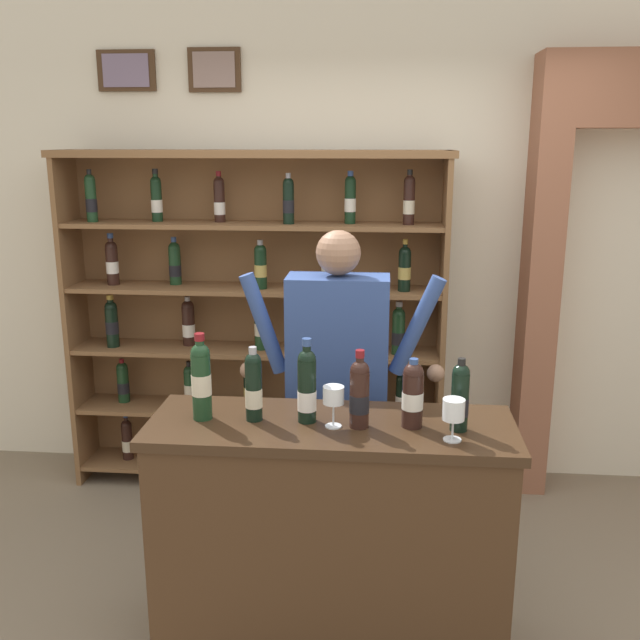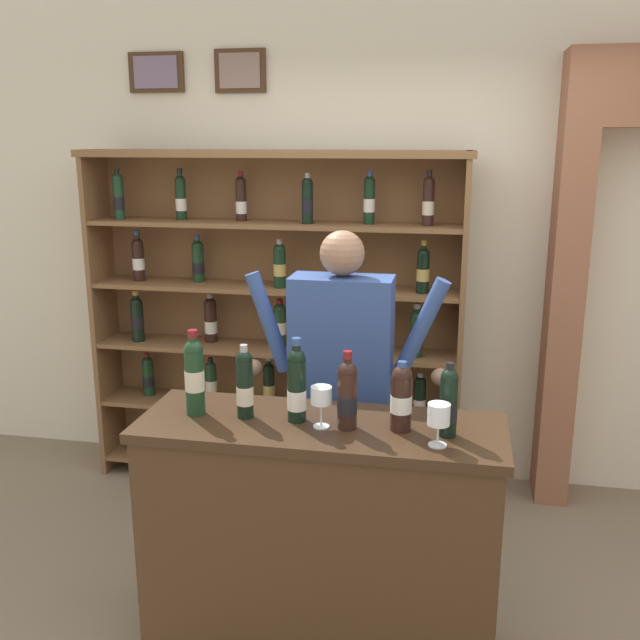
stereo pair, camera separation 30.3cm
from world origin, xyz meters
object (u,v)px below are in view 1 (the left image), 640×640
object	(u,v)px
tasting_bottle_grappa	(460,397)
shopkeeper	(338,365)
wine_shelf	(256,313)
tasting_bottle_vin_santo	(360,393)
wine_glass_center	(453,412)
tasting_bottle_bianco	(413,394)
tasting_counter	(330,539)
wine_glass_right	(333,397)
tasting_bottle_super_tuscan	(254,386)
tasting_bottle_prosecco	(307,385)
tasting_bottle_chianti	(201,379)

from	to	relation	value
tasting_bottle_grappa	shopkeeper	bearing A→B (deg)	129.57
wine_shelf	tasting_bottle_vin_santo	bearing A→B (deg)	-65.91
wine_glass_center	tasting_bottle_bianco	bearing A→B (deg)	140.59
tasting_bottle_vin_santo	tasting_bottle_grappa	bearing A→B (deg)	0.45
wine_shelf	tasting_bottle_grappa	bearing A→B (deg)	-55.06
tasting_counter	wine_glass_right	world-z (taller)	wine_glass_right
wine_shelf	tasting_bottle_super_tuscan	distance (m)	1.48
shopkeeper	wine_glass_right	xyz separation A→B (m)	(0.02, -0.61, 0.07)
wine_shelf	tasting_bottle_super_tuscan	bearing A→B (deg)	-80.00
wine_shelf	tasting_bottle_prosecco	size ratio (longest dim) A/B	6.72
wine_shelf	tasting_bottle_vin_santo	world-z (taller)	wine_shelf
shopkeeper	tasting_bottle_grappa	xyz separation A→B (m)	(0.49, -0.60, 0.09)
wine_glass_center	tasting_bottle_vin_santo	bearing A→B (deg)	164.41
tasting_bottle_vin_santo	wine_glass_right	world-z (taller)	tasting_bottle_vin_santo
wine_shelf	tasting_bottle_prosecco	xyz separation A→B (m)	(0.46, -1.45, 0.08)
wine_shelf	tasting_counter	bearing A→B (deg)	-69.18
tasting_bottle_prosecco	tasting_bottle_grappa	distance (m)	0.57
wine_glass_center	wine_shelf	bearing A→B (deg)	122.44
wine_shelf	tasting_bottle_prosecco	world-z (taller)	wine_shelf
shopkeeper	tasting_bottle_prosecco	xyz separation A→B (m)	(-0.08, -0.56, 0.10)
shopkeeper	tasting_bottle_grappa	world-z (taller)	shopkeeper
tasting_bottle_chianti	tasting_bottle_super_tuscan	xyz separation A→B (m)	(0.20, 0.00, -0.03)
wine_shelf	tasting_bottle_chianti	xyz separation A→B (m)	(0.05, -1.46, 0.10)
tasting_bottle_super_tuscan	wine_glass_center	xyz separation A→B (m)	(0.75, -0.13, -0.03)
tasting_bottle_grappa	tasting_bottle_prosecco	bearing A→B (deg)	176.78
tasting_counter	tasting_bottle_grappa	distance (m)	0.79
tasting_counter	tasting_bottle_super_tuscan	distance (m)	0.70
tasting_bottle_chianti	tasting_bottle_prosecco	bearing A→B (deg)	1.11
tasting_bottle_bianco	tasting_bottle_prosecco	bearing A→B (deg)	178.02
tasting_counter	wine_glass_right	bearing A→B (deg)	-71.30
shopkeeper	wine_glass_center	size ratio (longest dim) A/B	10.56
tasting_bottle_grappa	tasting_bottle_super_tuscan	bearing A→B (deg)	177.88
tasting_bottle_chianti	tasting_bottle_super_tuscan	world-z (taller)	tasting_bottle_chianti
tasting_bottle_prosecco	tasting_bottle_grappa	world-z (taller)	tasting_bottle_prosecco
tasting_bottle_chianti	wine_glass_center	size ratio (longest dim) A/B	2.18
wine_shelf	wine_glass_center	xyz separation A→B (m)	(1.00, -1.58, 0.04)
shopkeeper	tasting_bottle_vin_santo	bearing A→B (deg)	-78.55
shopkeeper	tasting_bottle_bianco	bearing A→B (deg)	-61.02
wine_shelf	wine_glass_center	world-z (taller)	wine_shelf
shopkeeper	tasting_bottle_vin_santo	distance (m)	0.62
tasting_bottle_chianti	shopkeeper	bearing A→B (deg)	49.51
tasting_bottle_grappa	wine_glass_center	xyz separation A→B (m)	(-0.03, -0.10, -0.02)
tasting_bottle_super_tuscan	wine_glass_right	bearing A→B (deg)	-7.68
tasting_bottle_super_tuscan	tasting_bottle_vin_santo	bearing A→B (deg)	-4.46
tasting_bottle_prosecco	tasting_bottle_grappa	size ratio (longest dim) A/B	1.18
tasting_bottle_chianti	tasting_bottle_grappa	distance (m)	0.98
wine_glass_right	wine_glass_center	bearing A→B (deg)	-10.98
tasting_bottle_vin_santo	tasting_counter	bearing A→B (deg)	166.78
wine_glass_right	shopkeeper	bearing A→B (deg)	92.30
tasting_bottle_grappa	wine_shelf	bearing A→B (deg)	124.94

